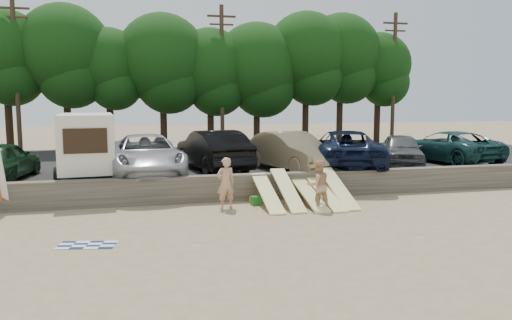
# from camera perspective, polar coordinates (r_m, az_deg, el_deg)

# --- Properties ---
(ground) EXTENTS (120.00, 120.00, 0.00)m
(ground) POSITION_cam_1_polar(r_m,az_deg,el_deg) (16.36, -0.99, -6.70)
(ground) COLOR tan
(ground) RESTS_ON ground
(seawall) EXTENTS (44.00, 0.50, 1.00)m
(seawall) POSITION_cam_1_polar(r_m,az_deg,el_deg) (19.14, -2.99, -3.17)
(seawall) COLOR #6B6356
(seawall) RESTS_ON ground
(parking_lot) EXTENTS (44.00, 14.50, 0.70)m
(parking_lot) POSITION_cam_1_polar(r_m,az_deg,el_deg) (26.48, -6.04, -0.70)
(parking_lot) COLOR #282828
(parking_lot) RESTS_ON ground
(treeline) EXTENTS (32.36, 6.08, 9.13)m
(treeline) POSITION_cam_1_polar(r_m,az_deg,el_deg) (33.36, -7.17, 11.51)
(treeline) COLOR #382616
(treeline) RESTS_ON parking_lot
(utility_poles) EXTENTS (25.80, 0.26, 9.00)m
(utility_poles) POSITION_cam_1_polar(r_m,az_deg,el_deg) (32.02, -3.91, 9.75)
(utility_poles) COLOR #473321
(utility_poles) RESTS_ON parking_lot
(box_trailer) EXTENTS (2.56, 4.21, 2.58)m
(box_trailer) POSITION_cam_1_polar(r_m,az_deg,el_deg) (21.04, -18.81, 1.91)
(box_trailer) COLOR silver
(box_trailer) RESTS_ON parking_lot
(car_1) EXTENTS (2.50, 4.77, 1.55)m
(car_1) POSITION_cam_1_polar(r_m,az_deg,el_deg) (21.96, -27.12, -0.05)
(car_1) COLOR #12331B
(car_1) RESTS_ON parking_lot
(car_2) EXTENTS (3.18, 6.28, 1.70)m
(car_2) POSITION_cam_1_polar(r_m,az_deg,el_deg) (21.27, -12.44, 0.56)
(car_2) COLOR #B5B4BA
(car_2) RESTS_ON parking_lot
(car_3) EXTENTS (2.90, 5.71, 1.80)m
(car_3) POSITION_cam_1_polar(r_m,az_deg,el_deg) (22.44, -4.93, 1.14)
(car_3) COLOR black
(car_3) RESTS_ON parking_lot
(car_4) EXTENTS (3.29, 5.52, 1.72)m
(car_4) POSITION_cam_1_polar(r_m,az_deg,el_deg) (22.19, 4.05, 0.98)
(car_4) COLOR #8A7658
(car_4) RESTS_ON parking_lot
(car_5) EXTENTS (4.49, 6.86, 1.75)m
(car_5) POSITION_cam_1_polar(r_m,az_deg,el_deg) (23.26, 10.08, 1.21)
(car_5) COLOR black
(car_5) RESTS_ON parking_lot
(car_6) EXTENTS (3.41, 4.78, 1.51)m
(car_6) POSITION_cam_1_polar(r_m,az_deg,el_deg) (25.00, 16.28, 1.16)
(car_6) COLOR #4A4D4F
(car_6) RESTS_ON parking_lot
(car_7) EXTENTS (3.39, 5.99, 1.58)m
(car_7) POSITION_cam_1_polar(r_m,az_deg,el_deg) (26.99, 21.06, 1.45)
(car_7) COLOR #153A3A
(car_7) RESTS_ON parking_lot
(surfboard_low_0) EXTENTS (0.56, 2.86, 1.04)m
(surfboard_low_0) POSITION_cam_1_polar(r_m,az_deg,el_deg) (18.00, 1.31, -3.76)
(surfboard_low_0) COLOR #FFFAA0
(surfboard_low_0) RESTS_ON ground
(surfboard_low_1) EXTENTS (0.56, 2.81, 1.18)m
(surfboard_low_1) POSITION_cam_1_polar(r_m,az_deg,el_deg) (18.19, 3.63, -3.41)
(surfboard_low_1) COLOR #FFFAA0
(surfboard_low_1) RESTS_ON ground
(surfboard_low_2) EXTENTS (0.56, 2.92, 0.82)m
(surfboard_low_2) POSITION_cam_1_polar(r_m,az_deg,el_deg) (18.40, 6.10, -3.90)
(surfboard_low_2) COLOR #FFFAA0
(surfboard_low_2) RESTS_ON ground
(surfboard_low_3) EXTENTS (0.56, 2.92, 0.83)m
(surfboard_low_3) POSITION_cam_1_polar(r_m,az_deg,el_deg) (18.55, 7.97, -3.81)
(surfboard_low_3) COLOR #FFFAA0
(surfboard_low_3) RESTS_ON ground
(surfboard_low_4) EXTENTS (0.56, 2.82, 1.16)m
(surfboard_low_4) POSITION_cam_1_polar(r_m,az_deg,el_deg) (18.80, 9.38, -3.19)
(surfboard_low_4) COLOR #FFFAA0
(surfboard_low_4) RESTS_ON ground
(beachgoer_a) EXTENTS (0.73, 0.53, 1.84)m
(beachgoer_a) POSITION_cam_1_polar(r_m,az_deg,el_deg) (17.65, -3.49, -2.66)
(beachgoer_a) COLOR tan
(beachgoer_a) RESTS_ON ground
(beachgoer_b) EXTENTS (0.90, 0.73, 1.77)m
(beachgoer_b) POSITION_cam_1_polar(r_m,az_deg,el_deg) (17.53, 7.13, -2.87)
(beachgoer_b) COLOR tan
(beachgoer_b) RESTS_ON ground
(cooler) EXTENTS (0.40, 0.33, 0.32)m
(cooler) POSITION_cam_1_polar(r_m,az_deg,el_deg) (18.40, 0.00, -4.65)
(cooler) COLOR #227E29
(cooler) RESTS_ON ground
(gear_bag) EXTENTS (0.37, 0.34, 0.22)m
(gear_bag) POSITION_cam_1_polar(r_m,az_deg,el_deg) (18.79, -0.29, -4.56)
(gear_bag) COLOR orange
(gear_bag) RESTS_ON ground
(beach_towel) EXTENTS (1.77, 1.77, 0.00)m
(beach_towel) POSITION_cam_1_polar(r_m,az_deg,el_deg) (14.20, -18.75, -9.18)
(beach_towel) COLOR white
(beach_towel) RESTS_ON ground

